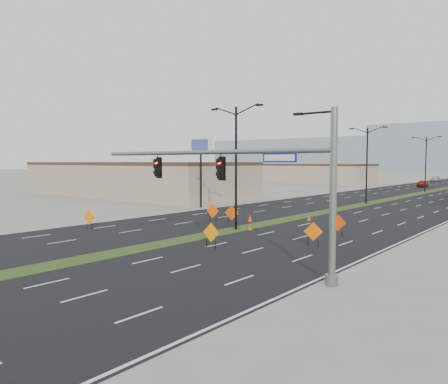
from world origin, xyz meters
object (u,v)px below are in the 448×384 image
Objects in this scene: signal_mast at (249,177)px; construction_sign_5 at (338,224)px; streetlight_1 at (367,163)px; construction_sign_1 at (213,211)px; construction_sign_0 at (89,218)px; cone_0 at (250,227)px; construction_sign_4 at (313,232)px; streetlight_0 at (236,164)px; cone_1 at (250,218)px; construction_sign_3 at (211,233)px; cone_2 at (309,218)px; car_left at (422,184)px; construction_sign_2 at (232,213)px; streetlight_2 at (426,162)px; car_far at (435,179)px; pole_sign_west at (201,151)px; cone_3 at (237,211)px.

signal_mast is 9.66× the size of construction_sign_5.
streetlight_1 is 5.67× the size of construction_sign_1.
construction_sign_0 is 2.87× the size of cone_0.
construction_sign_5 is at bearing 72.49° from construction_sign_4.
streetlight_0 is 15.96× the size of cone_1.
streetlight_0 is 17.28× the size of cone_0.
construction_sign_3 is 2.86× the size of cone_2.
construction_sign_2 is (2.85, -70.81, 0.25)m from car_left.
streetlight_2 is 48.86m from car_far.
car_far is at bearing 101.48° from streetlight_2.
construction_sign_1 is (-12.75, 11.94, -3.75)m from signal_mast.
streetlight_2 is at bearing 97.39° from signal_mast.
cone_1 is 5.63m from cone_2.
car_far is at bearing 95.92° from cone_0.
construction_sign_5 is at bearing -81.77° from car_far.
construction_sign_2 is 1.03× the size of construction_sign_5.
signal_mast is 9.23× the size of construction_sign_1.
car_far is 2.91× the size of construction_sign_5.
cone_2 is at bearing 117.83° from construction_sign_5.
streetlight_0 is 17.17× the size of cone_2.
construction_sign_3 is (7.67, -9.06, -0.06)m from construction_sign_1.
construction_sign_3 is 6.70m from construction_sign_4.
car_left is at bearing 99.20° from signal_mast.
pole_sign_west is at bearing 131.93° from construction_sign_1.
streetlight_0 is at bearing 112.94° from construction_sign_3.
construction_sign_2 is at bearing -89.50° from cone_1.
construction_sign_2 is (-2.00, -54.05, -4.40)m from streetlight_2.
construction_sign_3 is 18.29m from cone_3.
streetlight_2 is 54.58m from construction_sign_5.
streetlight_0 is at bearing 130.54° from signal_mast.
construction_sign_5 reaches higher than construction_sign_4.
streetlight_1 is 26.49m from construction_sign_2.
streetlight_0 is at bearing -53.38° from pole_sign_west.
signal_mast is 66.56m from streetlight_2.
cone_2 is (-6.32, 11.19, -0.67)m from construction_sign_4.
construction_sign_2 is (-2.00, 1.95, -4.40)m from streetlight_0.
streetlight_1 is at bearing 90.00° from streetlight_0.
streetlight_1 is at bearing 82.39° from construction_sign_4.
cone_3 is (-14.20, 6.14, -0.67)m from construction_sign_5.
cone_3 is at bearing 142.48° from construction_sign_5.
signal_mast is 9.80× the size of construction_sign_0.
construction_sign_3 reaches higher than cone_0.
pole_sign_west is (-14.00, -44.87, 1.50)m from streetlight_2.
construction_sign_2 is 7.72m from cone_3.
signal_mast reaches higher than construction_sign_3.
streetlight_1 reaches higher than car_left.
construction_sign_1 is 12.08m from construction_sign_5.
cone_3 is (3.18, 15.79, -0.65)m from construction_sign_0.
cone_1 is (-10.35, 7.25, -0.65)m from construction_sign_4.
signal_mast reaches higher than construction_sign_1.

